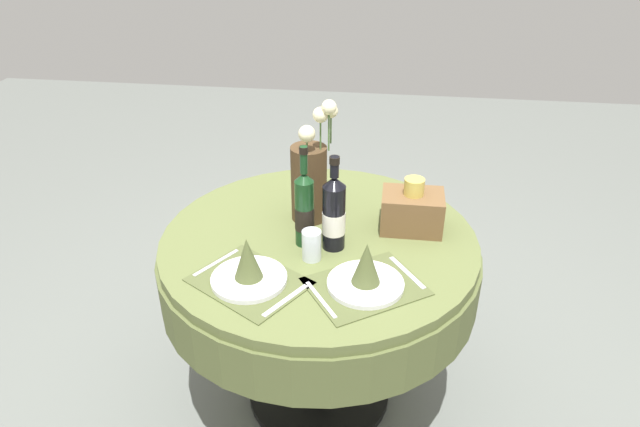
# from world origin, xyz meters

# --- Properties ---
(ground) EXTENTS (8.00, 8.00, 0.00)m
(ground) POSITION_xyz_m (0.00, 0.00, 0.00)
(ground) COLOR slate
(dining_table) EXTENTS (1.15, 1.15, 0.78)m
(dining_table) POSITION_xyz_m (0.00, 0.00, 0.63)
(dining_table) COLOR #5B6638
(dining_table) RESTS_ON ground
(place_setting_left) EXTENTS (0.43, 0.40, 0.16)m
(place_setting_left) POSITION_xyz_m (-0.18, -0.29, 0.82)
(place_setting_left) COLOR #4E562F
(place_setting_left) RESTS_ON dining_table
(place_setting_right) EXTENTS (0.43, 0.41, 0.16)m
(place_setting_right) POSITION_xyz_m (0.18, -0.27, 0.82)
(place_setting_right) COLOR #4E562F
(place_setting_right) RESTS_ON dining_table
(flower_vase) EXTENTS (0.16, 0.14, 0.47)m
(flower_vase) POSITION_xyz_m (-0.05, 0.13, 0.95)
(flower_vase) COLOR #47331E
(flower_vase) RESTS_ON dining_table
(wine_bottle_left) EXTENTS (0.08, 0.08, 0.34)m
(wine_bottle_left) POSITION_xyz_m (0.06, -0.05, 0.91)
(wine_bottle_left) COLOR black
(wine_bottle_left) RESTS_ON dining_table
(wine_bottle_centre) EXTENTS (0.07, 0.07, 0.36)m
(wine_bottle_centre) POSITION_xyz_m (-0.04, -0.05, 0.91)
(wine_bottle_centre) COLOR #143819
(wine_bottle_centre) RESTS_ON dining_table
(tumbler_near_right) EXTENTS (0.06, 0.06, 0.11)m
(tumbler_near_right) POSITION_xyz_m (-0.01, -0.14, 0.83)
(tumbler_near_right) COLOR silver
(tumbler_near_right) RESTS_ON dining_table
(woven_basket_side_right) EXTENTS (0.22, 0.16, 0.20)m
(woven_basket_side_right) POSITION_xyz_m (0.32, 0.10, 0.85)
(woven_basket_side_right) COLOR brown
(woven_basket_side_right) RESTS_ON dining_table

